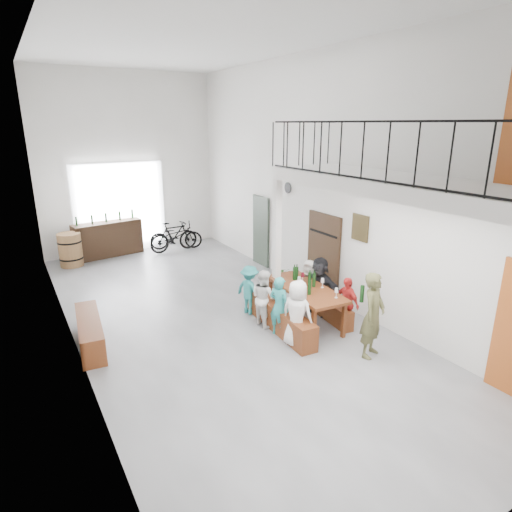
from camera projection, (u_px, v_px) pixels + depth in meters
floor at (214, 316)px, 9.18m from camera, size 12.00×12.00×0.00m
room_walls at (208, 145)px, 8.12m from camera, size 12.00×12.00×12.00m
gateway_portal at (120, 208)px, 13.45m from camera, size 2.80×0.08×2.80m
right_wall_decor at (376, 240)px, 8.44m from camera, size 0.07×8.28×5.07m
balcony at (408, 190)px, 6.69m from camera, size 1.52×5.62×4.00m
tasting_table at (305, 291)px, 8.65m from camera, size 0.99×2.05×0.79m
bench_inner at (280, 318)px, 8.50m from camera, size 0.50×2.22×0.51m
bench_wall at (324, 306)px, 9.16m from camera, size 0.43×1.83×0.42m
tableware at (307, 280)px, 8.60m from camera, size 0.61×1.28×0.35m
side_bench at (90, 332)px, 7.91m from camera, size 0.59×1.87×0.52m
oak_barrel at (70, 250)px, 12.26m from camera, size 0.66×0.66×0.97m
serving_counter at (108, 239)px, 13.21m from camera, size 2.09×0.86×1.07m
counter_bottles at (106, 217)px, 13.02m from camera, size 1.77×0.33×0.28m
guest_left_a at (297, 314)px, 7.79m from camera, size 0.63×0.73×1.27m
guest_left_b at (279, 306)px, 8.18m from camera, size 0.43×0.51×1.21m
guest_left_c at (264, 298)px, 8.63m from camera, size 0.48×0.60×1.17m
guest_left_d at (250, 290)px, 9.16m from camera, size 0.59×0.79×1.08m
guest_right_a at (346, 303)px, 8.50m from camera, size 0.29×0.64×1.08m
guest_right_b at (319, 286)px, 9.08m from camera, size 0.66×1.25×1.28m
guest_right_c at (309, 283)px, 9.56m from camera, size 0.51×0.61×1.07m
host_standing at (373, 315)px, 7.41m from camera, size 0.67×0.57×1.55m
potted_plant at (283, 275)px, 11.09m from camera, size 0.44×0.42×0.39m
bicycle_near at (176, 236)px, 13.96m from camera, size 1.77×1.12×0.88m
bicycle_far at (174, 237)px, 13.69m from camera, size 1.64×0.56×0.97m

